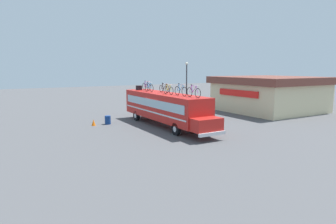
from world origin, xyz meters
The scene contains 13 objects.
ground_plane centered at (0.00, 0.00, 0.00)m, with size 120.00×120.00×0.00m, color #4C4C4F.
bus centered at (0.24, 0.00, 1.75)m, with size 12.76×2.48×2.93m.
luggage_bag_1 centered at (-4.62, -0.27, 3.15)m, with size 0.51×0.47×0.45m, color black.
rooftop_bicycle_1 centered at (-3.93, 0.23, 3.32)m, with size 1.74×0.44×0.95m.
rooftop_bicycle_2 centered at (-2.25, -0.30, 3.32)m, with size 1.73×0.44×0.94m.
rooftop_bicycle_3 centered at (-0.56, 0.39, 3.30)m, with size 1.76×0.44×0.88m.
rooftop_bicycle_4 centered at (1.15, -0.17, 3.30)m, with size 1.63×0.44×0.88m.
rooftop_bicycle_5 centered at (2.80, 0.03, 3.34)m, with size 1.80×0.44×0.98m.
rooftop_bicycle_6 centered at (4.42, 0.15, 3.33)m, with size 1.82×0.44×0.96m.
roadside_building centered at (-1.62, 15.48, 2.11)m, with size 10.76×10.74×4.12m.
trash_bin centered at (-3.14, -4.14, 0.39)m, with size 0.54×0.54×0.78m, color navy.
traffic_cone centered at (-3.11, -5.47, 0.28)m, with size 0.37×0.37×0.57m, color orange.
street_lamp centered at (-5.24, 5.96, 3.31)m, with size 0.29×0.29×5.80m.
Camera 1 is at (22.69, -12.72, 5.13)m, focal length 31.39 mm.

